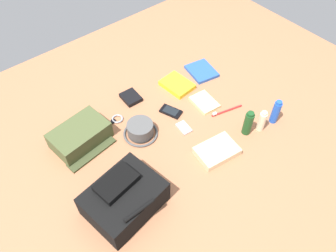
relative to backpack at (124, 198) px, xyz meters
The scene contains 16 objects.
ground_plane 0.47m from the backpack, 153.56° to the right, with size 2.64×2.02×0.02m, color #A56745.
backpack is the anchor object (origin of this frame).
toiletry_pouch 0.43m from the backpack, 94.34° to the right, with size 0.30×0.25×0.10m.
bucket_hat 0.41m from the backpack, 136.16° to the right, with size 0.18×0.18×0.08m.
deodorant_spray 0.89m from the backpack, behind, with size 0.04×0.04×0.15m.
lotion_bottle 0.80m from the backpack, behind, with size 0.04×0.04×0.13m.
shampoo_bottle 0.72m from the backpack, behind, with size 0.05×0.05×0.15m.
paperback_novel 0.97m from the backpack, 153.57° to the right, with size 0.18×0.20×0.02m.
travel_guidebook 0.79m from the backpack, 147.20° to the right, with size 0.15×0.19×0.03m.
cell_phone 0.59m from the backpack, 149.74° to the right, with size 0.10×0.13×0.01m.
media_player 0.52m from the backpack, 161.23° to the right, with size 0.06×0.09×0.01m.
wristwatch 0.51m from the backpack, 119.74° to the right, with size 0.07×0.06×0.01m.
toothbrush 0.75m from the backpack, behind, with size 0.18×0.06×0.02m.
wallet 0.66m from the backpack, 127.64° to the right, with size 0.09×0.11×0.02m, color black.
notepad 0.74m from the backpack, 161.78° to the right, with size 0.11×0.15×0.02m, color beige.
folded_towel 0.51m from the backpack, behind, with size 0.20×0.14×0.04m, color beige.
Camera 1 is at (0.69, 0.84, 1.34)m, focal length 35.54 mm.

